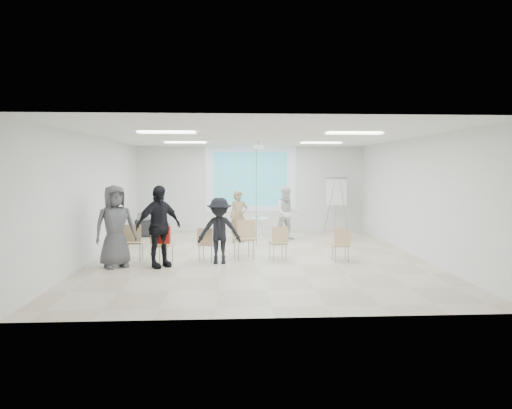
{
  "coord_description": "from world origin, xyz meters",
  "views": [
    {
      "loc": [
        -0.59,
        -10.67,
        2.22
      ],
      "look_at": [
        0.0,
        0.8,
        1.25
      ],
      "focal_mm": 30.0,
      "sensor_mm": 36.0,
      "label": 1
    }
  ],
  "objects_px": {
    "av_cart": "(144,226)",
    "chair_center": "(245,236)",
    "chair_left_inner": "(206,241)",
    "chair_right_far": "(341,242)",
    "audience_left": "(159,220)",
    "player_right": "(287,210)",
    "audience_mid": "(219,226)",
    "flipchart_easel": "(336,192)",
    "chair_far_left": "(133,239)",
    "audience_outer": "(115,221)",
    "player_left": "(239,213)",
    "chair_left_mid": "(161,242)",
    "laptop": "(207,243)",
    "pedestal_table": "(260,227)",
    "chair_right_inner": "(279,240)"
  },
  "relations": [
    {
      "from": "player_right",
      "to": "chair_left_mid",
      "type": "xyz_separation_m",
      "value": [
        -3.33,
        -3.32,
        -0.4
      ]
    },
    {
      "from": "pedestal_table",
      "to": "chair_left_mid",
      "type": "distance_m",
      "value": 4.23
    },
    {
      "from": "chair_left_mid",
      "to": "av_cart",
      "type": "bearing_deg",
      "value": 121.23
    },
    {
      "from": "pedestal_table",
      "to": "audience_left",
      "type": "bearing_deg",
      "value": -124.26
    },
    {
      "from": "chair_right_far",
      "to": "flipchart_easel",
      "type": "relative_size",
      "value": 0.42
    },
    {
      "from": "chair_left_inner",
      "to": "audience_outer",
      "type": "distance_m",
      "value": 2.14
    },
    {
      "from": "player_right",
      "to": "audience_left",
      "type": "xyz_separation_m",
      "value": [
        -3.35,
        -3.57,
        0.14
      ]
    },
    {
      "from": "chair_far_left",
      "to": "flipchart_easel",
      "type": "height_order",
      "value": "flipchart_easel"
    },
    {
      "from": "chair_right_far",
      "to": "player_left",
      "type": "bearing_deg",
      "value": 130.82
    },
    {
      "from": "chair_far_left",
      "to": "audience_outer",
      "type": "xyz_separation_m",
      "value": [
        -0.26,
        -0.56,
        0.51
      ]
    },
    {
      "from": "pedestal_table",
      "to": "player_right",
      "type": "bearing_deg",
      "value": -7.0
    },
    {
      "from": "pedestal_table",
      "to": "chair_left_mid",
      "type": "xyz_separation_m",
      "value": [
        -2.49,
        -3.42,
        0.14
      ]
    },
    {
      "from": "flipchart_easel",
      "to": "player_left",
      "type": "bearing_deg",
      "value": -147.64
    },
    {
      "from": "player_right",
      "to": "audience_left",
      "type": "height_order",
      "value": "audience_left"
    },
    {
      "from": "player_right",
      "to": "flipchart_easel",
      "type": "xyz_separation_m",
      "value": [
        1.87,
        1.35,
        0.5
      ]
    },
    {
      "from": "chair_right_far",
      "to": "chair_center",
      "type": "bearing_deg",
      "value": 170.29
    },
    {
      "from": "chair_right_far",
      "to": "laptop",
      "type": "height_order",
      "value": "chair_right_far"
    },
    {
      "from": "audience_left",
      "to": "player_right",
      "type": "bearing_deg",
      "value": 9.19
    },
    {
      "from": "player_right",
      "to": "audience_outer",
      "type": "distance_m",
      "value": 5.57
    },
    {
      "from": "chair_left_mid",
      "to": "audience_outer",
      "type": "height_order",
      "value": "audience_outer"
    },
    {
      "from": "chair_far_left",
      "to": "audience_outer",
      "type": "height_order",
      "value": "audience_outer"
    },
    {
      "from": "player_right",
      "to": "chair_right_inner",
      "type": "xyz_separation_m",
      "value": [
        -0.58,
        -3.05,
        -0.43
      ]
    },
    {
      "from": "pedestal_table",
      "to": "chair_center",
      "type": "xyz_separation_m",
      "value": [
        -0.55,
        -2.97,
        0.2
      ]
    },
    {
      "from": "player_right",
      "to": "chair_center",
      "type": "relative_size",
      "value": 1.87
    },
    {
      "from": "audience_mid",
      "to": "flipchart_easel",
      "type": "relative_size",
      "value": 0.91
    },
    {
      "from": "pedestal_table",
      "to": "laptop",
      "type": "distance_m",
      "value": 3.36
    },
    {
      "from": "pedestal_table",
      "to": "chair_right_far",
      "type": "height_order",
      "value": "chair_right_far"
    },
    {
      "from": "laptop",
      "to": "chair_right_inner",
      "type": "bearing_deg",
      "value": -168.66
    },
    {
      "from": "player_left",
      "to": "audience_left",
      "type": "bearing_deg",
      "value": -135.83
    },
    {
      "from": "chair_left_mid",
      "to": "laptop",
      "type": "height_order",
      "value": "chair_left_mid"
    },
    {
      "from": "player_right",
      "to": "flipchart_easel",
      "type": "bearing_deg",
      "value": 26.75
    },
    {
      "from": "chair_far_left",
      "to": "audience_left",
      "type": "height_order",
      "value": "audience_left"
    },
    {
      "from": "audience_mid",
      "to": "av_cart",
      "type": "bearing_deg",
      "value": 120.82
    },
    {
      "from": "av_cart",
      "to": "chair_center",
      "type": "bearing_deg",
      "value": -53.98
    },
    {
      "from": "pedestal_table",
      "to": "laptop",
      "type": "xyz_separation_m",
      "value": [
        -1.46,
        -3.03,
        0.05
      ]
    },
    {
      "from": "laptop",
      "to": "player_right",
      "type": "bearing_deg",
      "value": -112.8
    },
    {
      "from": "chair_far_left",
      "to": "audience_left",
      "type": "distance_m",
      "value": 1.08
    },
    {
      "from": "chair_center",
      "to": "av_cart",
      "type": "distance_m",
      "value": 4.94
    },
    {
      "from": "chair_far_left",
      "to": "laptop",
      "type": "bearing_deg",
      "value": -1.22
    },
    {
      "from": "audience_mid",
      "to": "laptop",
      "type": "bearing_deg",
      "value": 128.86
    },
    {
      "from": "chair_left_mid",
      "to": "audience_outer",
      "type": "xyz_separation_m",
      "value": [
        -0.99,
        -0.2,
        0.51
      ]
    },
    {
      "from": "audience_mid",
      "to": "chair_far_left",
      "type": "bearing_deg",
      "value": 169.41
    },
    {
      "from": "chair_left_inner",
      "to": "chair_right_far",
      "type": "xyz_separation_m",
      "value": [
        3.2,
        -0.29,
        0.0
      ]
    },
    {
      "from": "pedestal_table",
      "to": "chair_center",
      "type": "relative_size",
      "value": 0.7
    },
    {
      "from": "chair_left_inner",
      "to": "laptop",
      "type": "relative_size",
      "value": 2.73
    },
    {
      "from": "chair_right_inner",
      "to": "av_cart",
      "type": "relative_size",
      "value": 1.09
    },
    {
      "from": "player_left",
      "to": "chair_left_mid",
      "type": "bearing_deg",
      "value": -137.8
    },
    {
      "from": "chair_far_left",
      "to": "flipchart_easel",
      "type": "relative_size",
      "value": 0.47
    },
    {
      "from": "audience_mid",
      "to": "pedestal_table",
      "type": "bearing_deg",
      "value": 69.9
    },
    {
      "from": "chair_far_left",
      "to": "chair_right_inner",
      "type": "distance_m",
      "value": 3.49
    }
  ]
}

